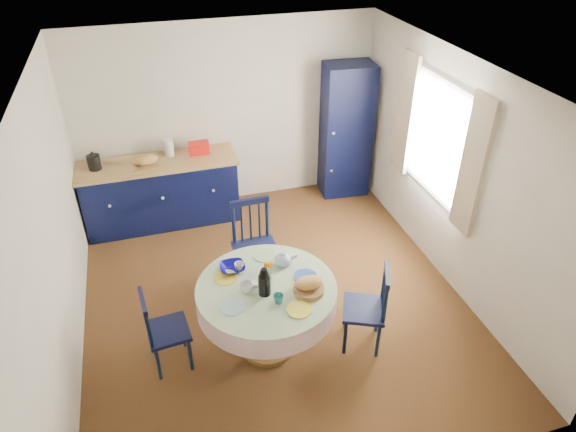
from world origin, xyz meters
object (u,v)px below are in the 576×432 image
(chair_left, at_px, (164,330))
(chair_far, at_px, (255,246))
(mug_a, at_px, (247,287))
(pantry_cabinet, at_px, (346,131))
(chair_right, at_px, (368,308))
(mug_d, at_px, (239,267))
(dining_table, at_px, (268,297))
(cobalt_bowl, at_px, (233,268))
(mug_b, at_px, (279,299))
(kitchen_counter, at_px, (161,191))
(mug_c, at_px, (285,262))

(chair_left, distance_m, chair_far, 1.40)
(chair_left, xyz_separation_m, mug_a, (0.77, -0.08, 0.39))
(pantry_cabinet, relative_size, chair_left, 2.18)
(pantry_cabinet, bearing_deg, chair_right, -102.13)
(chair_right, relative_size, mug_d, 10.29)
(dining_table, xyz_separation_m, mug_a, (-0.19, -0.01, 0.17))
(cobalt_bowl, bearing_deg, chair_far, 60.62)
(chair_right, height_order, cobalt_bowl, chair_right)
(pantry_cabinet, height_order, chair_far, pantry_cabinet)
(chair_right, distance_m, cobalt_bowl, 1.35)
(dining_table, relative_size, mug_b, 13.82)
(chair_left, height_order, mug_d, chair_left)
(dining_table, bearing_deg, mug_d, 122.90)
(chair_far, xyz_separation_m, mug_a, (-0.30, -0.97, 0.30))
(kitchen_counter, bearing_deg, chair_right, -58.85)
(chair_left, bearing_deg, dining_table, -99.65)
(dining_table, distance_m, mug_c, 0.38)
(mug_b, xyz_separation_m, mug_c, (0.20, 0.48, -0.00))
(mug_a, bearing_deg, chair_left, 174.00)
(mug_d, bearing_deg, kitchen_counter, 104.34)
(kitchen_counter, distance_m, chair_far, 1.83)
(chair_far, height_order, chair_right, chair_far)
(chair_right, distance_m, mug_b, 0.96)
(chair_far, relative_size, mug_d, 11.72)
(mug_b, distance_m, cobalt_bowl, 0.63)
(dining_table, height_order, chair_left, dining_table)
(chair_far, distance_m, mug_b, 1.23)
(chair_right, height_order, mug_b, chair_right)
(pantry_cabinet, relative_size, chair_far, 1.81)
(chair_right, height_order, mug_c, chair_right)
(kitchen_counter, bearing_deg, mug_b, -74.14)
(mug_b, height_order, cobalt_bowl, mug_b)
(pantry_cabinet, height_order, chair_right, pantry_cabinet)
(mug_c, height_order, mug_d, mug_c)
(kitchen_counter, bearing_deg, dining_table, -73.58)
(dining_table, bearing_deg, chair_right, -12.88)
(mug_c, bearing_deg, pantry_cabinet, 56.67)
(chair_right, bearing_deg, mug_a, -76.48)
(chair_far, bearing_deg, kitchen_counter, 116.62)
(mug_d, relative_size, cobalt_bowl, 0.38)
(pantry_cabinet, distance_m, cobalt_bowl, 3.15)
(mug_a, bearing_deg, dining_table, 2.38)
(mug_a, bearing_deg, cobalt_bowl, 100.90)
(kitchen_counter, bearing_deg, mug_d, -76.01)
(chair_far, relative_size, chair_right, 1.14)
(dining_table, relative_size, chair_right, 1.41)
(mug_b, bearing_deg, chair_left, 163.04)
(chair_far, distance_m, mug_c, 0.78)
(chair_far, bearing_deg, mug_d, -116.55)
(chair_left, relative_size, mug_a, 7.59)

